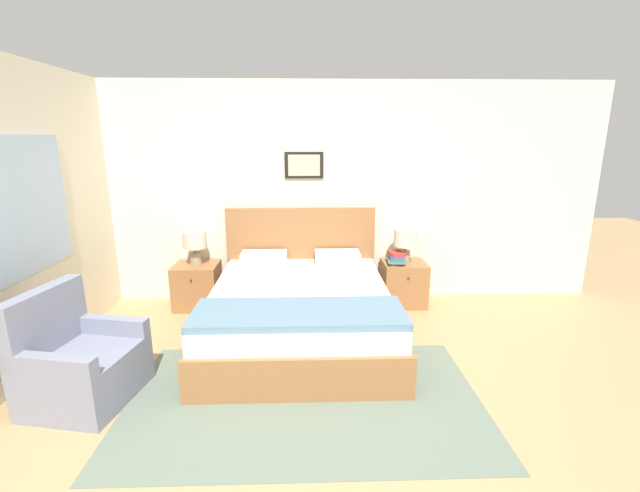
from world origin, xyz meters
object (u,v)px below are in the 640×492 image
at_px(table_lamp_near_window, 195,242).
at_px(table_lamp_by_door, 405,240).
at_px(armchair, 79,364).
at_px(nightstand_near_window, 197,285).
at_px(nightstand_by_door, 403,283).
at_px(bed, 300,310).

bearing_deg(table_lamp_near_window, table_lamp_by_door, 0.00).
bearing_deg(armchair, table_lamp_by_door, 133.19).
height_order(nightstand_near_window, table_lamp_near_window, table_lamp_near_window).
distance_m(armchair, nightstand_by_door, 3.43).
relative_size(bed, nightstand_by_door, 4.21).
distance_m(armchair, nightstand_near_window, 1.89).
distance_m(bed, nightstand_near_window, 1.49).
bearing_deg(nightstand_by_door, table_lamp_by_door, 92.05).
height_order(nightstand_near_window, table_lamp_by_door, table_lamp_by_door).
bearing_deg(bed, armchair, -149.29).
relative_size(armchair, table_lamp_by_door, 2.19).
distance_m(nightstand_near_window, nightstand_by_door, 2.46).
bearing_deg(table_lamp_by_door, nightstand_near_window, -179.89).
bearing_deg(nightstand_by_door, bed, -145.39).
xyz_separation_m(armchair, table_lamp_near_window, (0.45, 1.84, 0.50)).
relative_size(nightstand_near_window, table_lamp_by_door, 1.31).
distance_m(nightstand_by_door, table_lamp_near_window, 2.51).
bearing_deg(armchair, table_lamp_near_window, 177.10).
xyz_separation_m(bed, armchair, (-1.67, -0.99, -0.00)).
xyz_separation_m(armchair, table_lamp_by_door, (2.90, 1.84, 0.50)).
distance_m(nightstand_by_door, table_lamp_by_door, 0.53).
distance_m(bed, table_lamp_near_window, 1.57).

